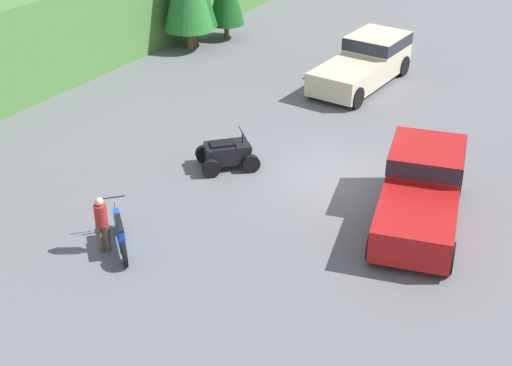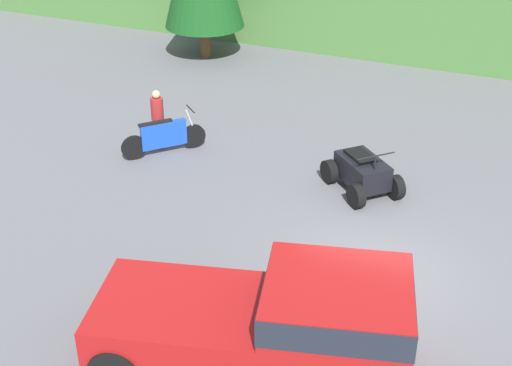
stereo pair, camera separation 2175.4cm
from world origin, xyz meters
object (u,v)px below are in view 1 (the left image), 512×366
pickup_truck_red (422,187)px  pickup_truck_second (366,60)px  dirt_bike (120,233)px  quad_atv (227,154)px  rider_person (102,223)px

pickup_truck_red → pickup_truck_second: size_ratio=1.01×
pickup_truck_second → dirt_bike: size_ratio=3.03×
pickup_truck_second → dirt_bike: 15.22m
quad_atv → pickup_truck_second: bearing=39.2°
pickup_truck_red → pickup_truck_second: (9.22, 5.91, 0.00)m
pickup_truck_red → pickup_truck_second: 10.95m
dirt_bike → quad_atv: 5.57m
pickup_truck_second → rider_person: 15.56m
dirt_bike → quad_atv: bearing=-46.9°
dirt_bike → pickup_truck_red: bearing=-95.8°
pickup_truck_red → quad_atv: bearing=78.7°
dirt_bike → pickup_truck_second: bearing=-50.6°
pickup_truck_red → rider_person: (-6.31, 6.75, -0.07)m
pickup_truck_red → rider_person: 9.24m
rider_person → pickup_truck_second: bearing=-48.3°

